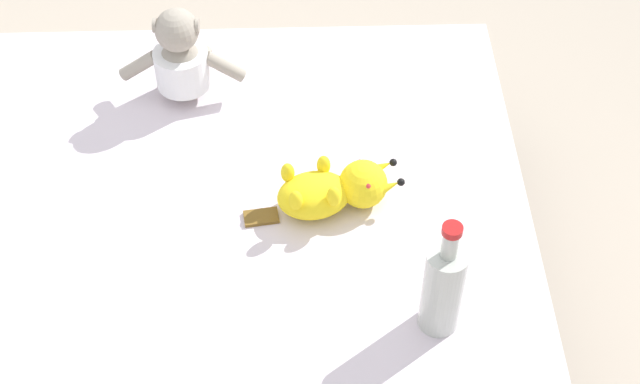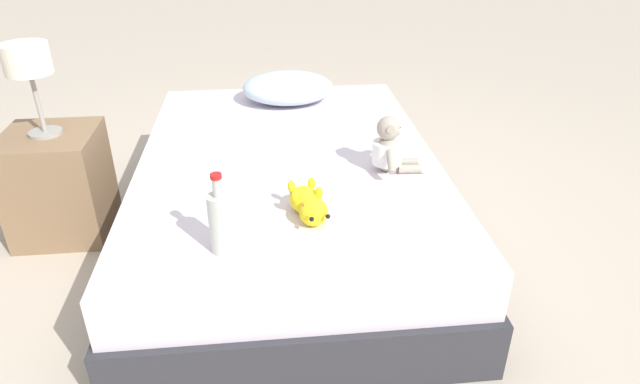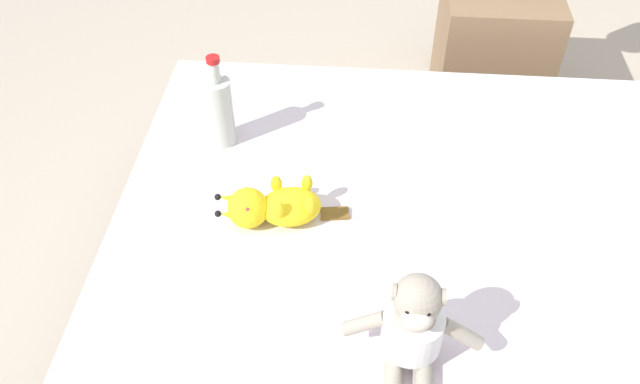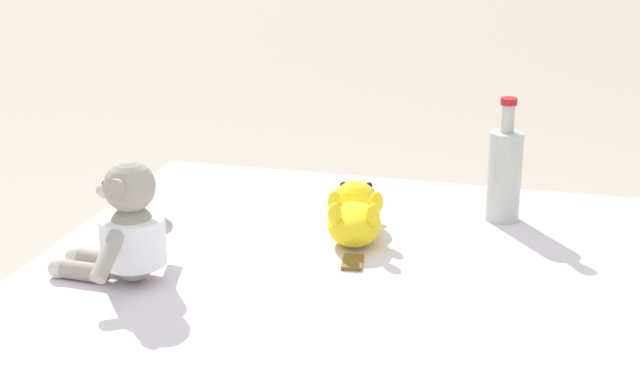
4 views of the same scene
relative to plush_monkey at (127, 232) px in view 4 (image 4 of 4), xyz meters
The scene contains 3 objects.
plush_monkey is the anchor object (origin of this frame).
plush_yellow_creature 0.49m from the plush_monkey, 137.64° to the right, with size 0.15×0.33×0.10m.
glass_bottle 0.82m from the plush_monkey, 142.09° to the right, with size 0.07×0.07×0.27m.
Camera 4 is at (-0.37, 1.33, 1.16)m, focal length 54.35 mm.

